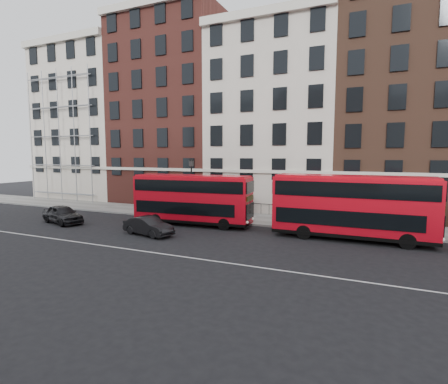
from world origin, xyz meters
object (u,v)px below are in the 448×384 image
at_px(bus_b, 192,198).
at_px(car_front, 148,226).
at_px(bus_c, 351,206).
at_px(car_rear, 63,214).

distance_m(bus_b, car_front, 4.90).
xyz_separation_m(bus_c, car_front, (-13.41, -4.52, -1.69)).
bearing_deg(car_front, bus_c, -59.86).
xyz_separation_m(bus_b, car_rear, (-10.32, -3.92, -1.44)).
relative_size(car_rear, car_front, 1.12).
bearing_deg(bus_c, car_rear, -170.68).
bearing_deg(car_rear, bus_b, -53.30).
bearing_deg(car_rear, car_front, -77.80).
xyz_separation_m(bus_b, car_front, (-1.07, -4.52, -1.55)).
height_order(bus_c, car_front, bus_c).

